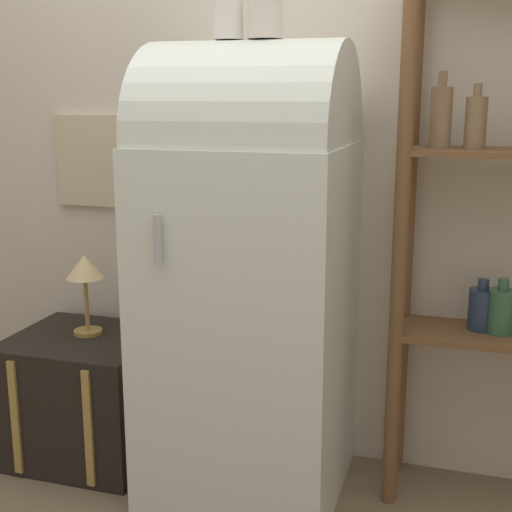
{
  "coord_description": "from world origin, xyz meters",
  "views": [
    {
      "loc": [
        0.72,
        -2.03,
        1.41
      ],
      "look_at": [
        0.02,
        0.23,
        0.87
      ],
      "focal_mm": 50.0,
      "sensor_mm": 36.0,
      "label": 1
    }
  ],
  "objects_px": {
    "suitcase_trunk": "(87,396)",
    "desk_lamp": "(85,274)",
    "refrigerator": "(249,267)",
    "vase_center": "(265,6)"
  },
  "relations": [
    {
      "from": "suitcase_trunk",
      "to": "desk_lamp",
      "type": "height_order",
      "value": "desk_lamp"
    },
    {
      "from": "refrigerator",
      "to": "desk_lamp",
      "type": "height_order",
      "value": "refrigerator"
    },
    {
      "from": "refrigerator",
      "to": "suitcase_trunk",
      "type": "distance_m",
      "value": 0.9
    },
    {
      "from": "suitcase_trunk",
      "to": "desk_lamp",
      "type": "bearing_deg",
      "value": 90.73
    },
    {
      "from": "refrigerator",
      "to": "desk_lamp",
      "type": "bearing_deg",
      "value": 174.11
    },
    {
      "from": "suitcase_trunk",
      "to": "refrigerator",
      "type": "bearing_deg",
      "value": -3.0
    },
    {
      "from": "vase_center",
      "to": "refrigerator",
      "type": "bearing_deg",
      "value": 166.16
    },
    {
      "from": "suitcase_trunk",
      "to": "vase_center",
      "type": "height_order",
      "value": "vase_center"
    },
    {
      "from": "suitcase_trunk",
      "to": "desk_lamp",
      "type": "relative_size",
      "value": 1.75
    },
    {
      "from": "vase_center",
      "to": "desk_lamp",
      "type": "relative_size",
      "value": 0.66
    }
  ]
}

